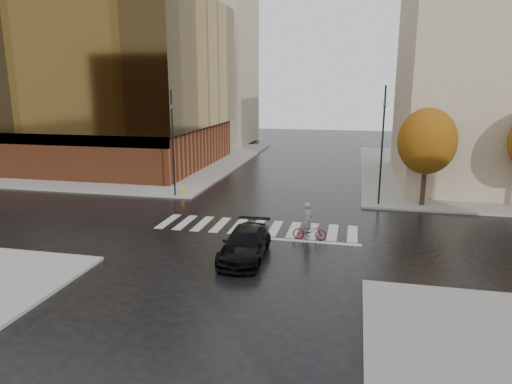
# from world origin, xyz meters

# --- Properties ---
(ground) EXTENTS (120.00, 120.00, 0.00)m
(ground) POSITION_xyz_m (0.00, 0.00, 0.00)
(ground) COLOR black
(ground) RESTS_ON ground
(sidewalk_nw) EXTENTS (30.00, 30.00, 0.15)m
(sidewalk_nw) POSITION_xyz_m (-21.00, 21.00, 0.07)
(sidewalk_nw) COLOR gray
(sidewalk_nw) RESTS_ON ground
(crosswalk) EXTENTS (12.00, 3.00, 0.01)m
(crosswalk) POSITION_xyz_m (0.00, 0.50, 0.01)
(crosswalk) COLOR silver
(crosswalk) RESTS_ON ground
(office_glass) EXTENTS (27.00, 19.00, 16.00)m
(office_glass) POSITION_xyz_m (-22.00, 17.99, 8.28)
(office_glass) COLOR brown
(office_glass) RESTS_ON sidewalk_nw
(building_ne_tan) EXTENTS (16.00, 16.00, 18.00)m
(building_ne_tan) POSITION_xyz_m (17.00, 17.00, 9.15)
(building_ne_tan) COLOR tan
(building_ne_tan) RESTS_ON sidewalk_ne
(building_nw_far) EXTENTS (14.00, 12.00, 20.00)m
(building_nw_far) POSITION_xyz_m (-16.00, 37.00, 10.15)
(building_nw_far) COLOR tan
(building_nw_far) RESTS_ON sidewalk_nw
(tree_ne_a) EXTENTS (3.80, 3.80, 6.50)m
(tree_ne_a) POSITION_xyz_m (10.00, 7.40, 4.46)
(tree_ne_a) COLOR #322516
(tree_ne_a) RESTS_ON sidewalk_ne
(sedan) EXTENTS (2.09, 4.89, 1.41)m
(sedan) POSITION_xyz_m (0.50, -4.26, 0.70)
(sedan) COLOR black
(sedan) RESTS_ON ground
(cyclist) EXTENTS (1.83, 0.72, 2.06)m
(cyclist) POSITION_xyz_m (3.22, -1.00, 0.70)
(cyclist) COLOR #9F0E15
(cyclist) RESTS_ON ground
(traffic_light_nw) EXTENTS (0.22, 0.19, 7.63)m
(traffic_light_nw) POSITION_xyz_m (-7.41, 6.30, 4.53)
(traffic_light_nw) COLOR black
(traffic_light_nw) RESTS_ON sidewalk_nw
(traffic_light_ne) EXTENTS (0.21, 0.24, 7.93)m
(traffic_light_ne) POSITION_xyz_m (7.13, 6.99, 4.74)
(traffic_light_ne) COLOR black
(traffic_light_ne) RESTS_ON sidewalk_ne
(fire_hydrant) EXTENTS (0.23, 0.23, 0.65)m
(fire_hydrant) POSITION_xyz_m (-6.89, 6.50, 0.51)
(fire_hydrant) COLOR #EBA20D
(fire_hydrant) RESTS_ON sidewalk_nw
(manhole) EXTENTS (0.74, 0.74, 0.01)m
(manhole) POSITION_xyz_m (0.37, -2.00, 0.01)
(manhole) COLOR #3F2816
(manhole) RESTS_ON ground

